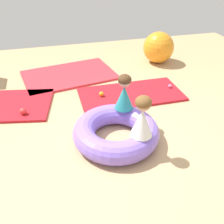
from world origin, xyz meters
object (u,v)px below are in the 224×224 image
(play_ball_pink, at_px, (170,86))
(exercise_ball_large, at_px, (158,48))
(play_ball_orange, at_px, (101,94))
(child_in_teal, at_px, (124,92))
(child_in_white, at_px, (142,117))
(play_ball_red, at_px, (23,111))
(inflatable_cushion, at_px, (116,132))

(play_ball_pink, distance_m, exercise_ball_large, 1.31)
(play_ball_orange, bearing_deg, child_in_teal, -80.60)
(child_in_white, bearing_deg, child_in_teal, 37.53)
(exercise_ball_large, bearing_deg, play_ball_red, -152.12)
(exercise_ball_large, bearing_deg, child_in_teal, -124.28)
(inflatable_cushion, xyz_separation_m, exercise_ball_large, (1.60, 2.37, 0.18))
(child_in_white, bearing_deg, play_ball_pink, -1.65)
(play_ball_red, relative_size, play_ball_pink, 1.59)
(exercise_ball_large, bearing_deg, child_in_white, -117.26)
(play_ball_red, distance_m, exercise_ball_large, 3.15)
(play_ball_red, xyz_separation_m, play_ball_pink, (2.48, 0.22, -0.02))
(inflatable_cushion, relative_size, child_in_teal, 2.25)
(exercise_ball_large, bearing_deg, play_ball_pink, -103.37)
(child_in_white, bearing_deg, inflatable_cushion, 71.55)
(inflatable_cushion, height_order, play_ball_pink, inflatable_cushion)
(inflatable_cushion, xyz_separation_m, child_in_white, (0.22, -0.30, 0.39))
(play_ball_pink, relative_size, exercise_ball_large, 0.10)
(inflatable_cushion, bearing_deg, play_ball_red, 142.66)
(child_in_teal, xyz_separation_m, exercise_ball_large, (1.40, 2.05, -0.20))
(inflatable_cushion, bearing_deg, child_in_white, -54.01)
(play_ball_orange, xyz_separation_m, play_ball_pink, (1.24, -0.01, -0.01))
(child_in_white, xyz_separation_m, child_in_teal, (-0.02, 0.62, -0.01))
(inflatable_cushion, distance_m, exercise_ball_large, 2.86)
(play_ball_orange, height_order, play_ball_pink, play_ball_orange)
(inflatable_cushion, bearing_deg, play_ball_pink, 40.70)
(play_ball_orange, relative_size, play_ball_red, 0.81)
(play_ball_orange, height_order, exercise_ball_large, exercise_ball_large)
(inflatable_cushion, distance_m, play_ball_red, 1.49)
(child_in_white, distance_m, play_ball_pink, 1.85)
(child_in_teal, bearing_deg, inflatable_cushion, 71.82)
(child_in_teal, height_order, play_ball_pink, child_in_teal)
(child_in_teal, xyz_separation_m, play_ball_red, (-1.38, 0.58, -0.43))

